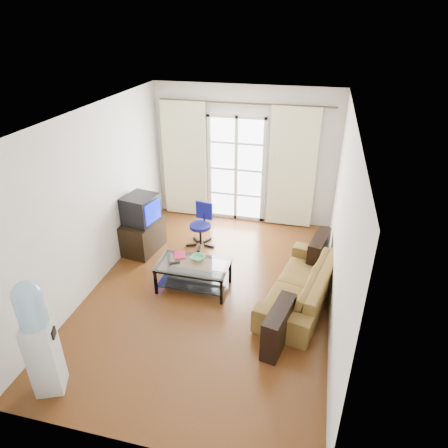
# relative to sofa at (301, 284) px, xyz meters

# --- Properties ---
(floor) EXTENTS (5.20, 5.20, 0.00)m
(floor) POSITION_rel_sofa_xyz_m (-1.37, -0.11, -0.29)
(floor) COLOR brown
(floor) RESTS_ON ground
(ceiling) EXTENTS (5.20, 5.20, 0.00)m
(ceiling) POSITION_rel_sofa_xyz_m (-1.37, -0.11, 2.41)
(ceiling) COLOR white
(ceiling) RESTS_ON wall_back
(wall_back) EXTENTS (3.60, 0.02, 2.70)m
(wall_back) POSITION_rel_sofa_xyz_m (-1.37, 2.49, 1.06)
(wall_back) COLOR white
(wall_back) RESTS_ON floor
(wall_front) EXTENTS (3.60, 0.02, 2.70)m
(wall_front) POSITION_rel_sofa_xyz_m (-1.37, -2.71, 1.06)
(wall_front) COLOR white
(wall_front) RESTS_ON floor
(wall_left) EXTENTS (0.02, 5.20, 2.70)m
(wall_left) POSITION_rel_sofa_xyz_m (-3.17, -0.11, 1.06)
(wall_left) COLOR white
(wall_left) RESTS_ON floor
(wall_right) EXTENTS (0.02, 5.20, 2.70)m
(wall_right) POSITION_rel_sofa_xyz_m (0.43, -0.11, 1.06)
(wall_right) COLOR white
(wall_right) RESTS_ON floor
(french_door) EXTENTS (1.16, 0.06, 2.15)m
(french_door) POSITION_rel_sofa_xyz_m (-1.52, 2.44, 0.78)
(french_door) COLOR white
(french_door) RESTS_ON wall_back
(curtain_rod) EXTENTS (3.30, 0.04, 0.04)m
(curtain_rod) POSITION_rel_sofa_xyz_m (-1.37, 2.39, 2.09)
(curtain_rod) COLOR #4C3F2D
(curtain_rod) RESTS_ON wall_back
(curtain_left) EXTENTS (0.90, 0.07, 2.35)m
(curtain_left) POSITION_rel_sofa_xyz_m (-2.57, 2.37, 0.91)
(curtain_left) COLOR #F8F8C7
(curtain_left) RESTS_ON curtain_rod
(curtain_right) EXTENTS (0.90, 0.07, 2.35)m
(curtain_right) POSITION_rel_sofa_xyz_m (-0.42, 2.37, 0.91)
(curtain_right) COLOR #F8F8C7
(curtain_right) RESTS_ON curtain_rod
(radiator) EXTENTS (0.64, 0.12, 0.64)m
(radiator) POSITION_rel_sofa_xyz_m (-0.57, 2.39, 0.04)
(radiator) COLOR gray
(radiator) RESTS_ON floor
(sofa) EXTENTS (2.33, 1.63, 0.58)m
(sofa) POSITION_rel_sofa_xyz_m (0.00, 0.00, 0.00)
(sofa) COLOR brown
(sofa) RESTS_ON floor
(coffee_table) EXTENTS (1.10, 0.63, 0.44)m
(coffee_table) POSITION_rel_sofa_xyz_m (-1.64, -0.09, -0.01)
(coffee_table) COLOR silver
(coffee_table) RESTS_ON floor
(bowl) EXTENTS (0.36, 0.36, 0.05)m
(bowl) POSITION_rel_sofa_xyz_m (-1.60, 0.06, 0.18)
(bowl) COLOR green
(bowl) RESTS_ON coffee_table
(book) EXTENTS (0.35, 0.37, 0.02)m
(book) POSITION_rel_sofa_xyz_m (-2.00, 0.05, 0.16)
(book) COLOR #A91D14
(book) RESTS_ON coffee_table
(remote) EXTENTS (0.16, 0.12, 0.02)m
(remote) POSITION_rel_sofa_xyz_m (-1.92, -0.14, 0.16)
(remote) COLOR black
(remote) RESTS_ON coffee_table
(tv_stand) EXTENTS (0.62, 0.85, 0.57)m
(tv_stand) POSITION_rel_sofa_xyz_m (-2.88, 0.79, -0.00)
(tv_stand) COLOR black
(tv_stand) RESTS_ON floor
(crt_tv) EXTENTS (0.62, 0.63, 0.50)m
(crt_tv) POSITION_rel_sofa_xyz_m (-2.88, 0.79, 0.53)
(crt_tv) COLOR black
(crt_tv) RESTS_ON tv_stand
(task_chair) EXTENTS (0.64, 0.64, 0.81)m
(task_chair) POSITION_rel_sofa_xyz_m (-1.91, 1.21, -0.05)
(task_chair) COLOR black
(task_chair) RESTS_ON floor
(water_cooler) EXTENTS (0.40, 0.40, 1.48)m
(water_cooler) POSITION_rel_sofa_xyz_m (-2.66, -2.29, 0.48)
(water_cooler) COLOR silver
(water_cooler) RESTS_ON floor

